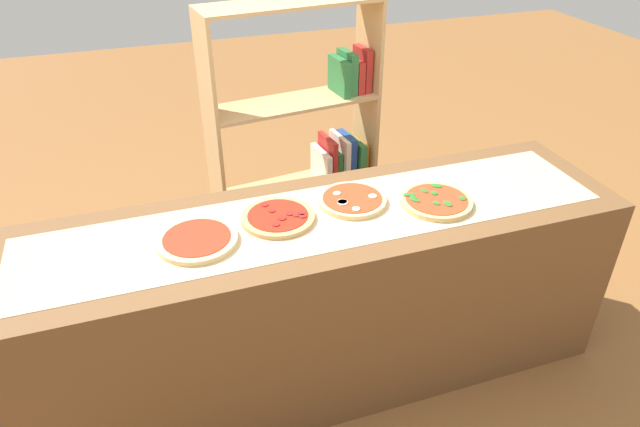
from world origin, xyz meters
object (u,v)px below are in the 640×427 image
(pizza_spinach_3, at_px, (436,201))
(pizza_mozzarella_2, at_px, (352,200))
(bookshelf, at_px, (314,150))
(pizza_pepperoni_1, at_px, (278,217))
(pizza_plain_0, at_px, (197,240))

(pizza_spinach_3, bearing_deg, pizza_mozzarella_2, 159.88)
(bookshelf, bearing_deg, pizza_spinach_3, -76.70)
(pizza_pepperoni_1, bearing_deg, pizza_spinach_3, -8.17)
(pizza_plain_0, bearing_deg, pizza_pepperoni_1, 9.52)
(pizza_plain_0, xyz_separation_m, bookshelf, (0.78, 0.93, -0.17))
(pizza_pepperoni_1, xyz_separation_m, pizza_spinach_3, (0.68, -0.10, 0.00))
(pizza_spinach_3, xyz_separation_m, bookshelf, (-0.23, 0.97, -0.17))
(pizza_mozzarella_2, bearing_deg, bookshelf, 82.76)
(bookshelf, bearing_deg, pizza_pepperoni_1, -116.92)
(pizza_plain_0, distance_m, pizza_spinach_3, 1.02)
(pizza_pepperoni_1, bearing_deg, pizza_plain_0, -170.48)
(pizza_plain_0, relative_size, bookshelf, 0.20)
(pizza_plain_0, bearing_deg, pizza_mozzarella_2, 7.06)
(pizza_spinach_3, distance_m, bookshelf, 1.02)
(pizza_plain_0, distance_m, pizza_mozzarella_2, 0.68)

